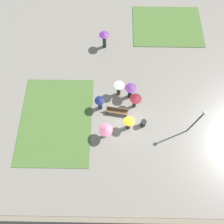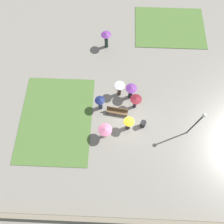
{
  "view_description": "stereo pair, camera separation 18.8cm",
  "coord_description": "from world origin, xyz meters",
  "px_view_note": "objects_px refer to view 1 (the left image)",
  "views": [
    {
      "loc": [
        -1.41,
        -7.26,
        18.72
      ],
      "look_at": [
        -1.53,
        0.41,
        0.92
      ],
      "focal_mm": 35.0,
      "sensor_mm": 36.0,
      "label": 1
    },
    {
      "loc": [
        -1.22,
        -7.26,
        18.72
      ],
      "look_at": [
        -1.53,
        0.41,
        0.92
      ],
      "focal_mm": 35.0,
      "sensor_mm": 36.0,
      "label": 2
    }
  ],
  "objects_px": {
    "park_bench": "(117,111)",
    "lone_walker_far_path": "(104,37)",
    "crowd_person_yellow": "(129,123)",
    "crowd_person_purple": "(130,90)",
    "trash_bin": "(143,123)",
    "crowd_person_pink": "(106,130)",
    "crowd_person_maroon": "(135,99)",
    "crowd_person_navy": "(100,102)",
    "lamp_post": "(198,120)",
    "crowd_person_white": "(119,88)"
  },
  "relations": [
    {
      "from": "trash_bin",
      "to": "crowd_person_purple",
      "type": "height_order",
      "value": "crowd_person_purple"
    },
    {
      "from": "crowd_person_maroon",
      "to": "crowd_person_purple",
      "type": "height_order",
      "value": "crowd_person_purple"
    },
    {
      "from": "park_bench",
      "to": "lone_walker_far_path",
      "type": "bearing_deg",
      "value": 108.58
    },
    {
      "from": "park_bench",
      "to": "crowd_person_navy",
      "type": "height_order",
      "value": "crowd_person_navy"
    },
    {
      "from": "trash_bin",
      "to": "lone_walker_far_path",
      "type": "distance_m",
      "value": 9.69
    },
    {
      "from": "lamp_post",
      "to": "crowd_person_purple",
      "type": "height_order",
      "value": "lamp_post"
    },
    {
      "from": "lamp_post",
      "to": "crowd_person_yellow",
      "type": "bearing_deg",
      "value": 177.13
    },
    {
      "from": "lamp_post",
      "to": "trash_bin",
      "type": "xyz_separation_m",
      "value": [
        -3.96,
        0.5,
        -2.31
      ]
    },
    {
      "from": "crowd_person_purple",
      "to": "crowd_person_white",
      "type": "bearing_deg",
      "value": 101.89
    },
    {
      "from": "crowd_person_yellow",
      "to": "crowd_person_purple",
      "type": "distance_m",
      "value": 3.16
    },
    {
      "from": "trash_bin",
      "to": "park_bench",
      "type": "bearing_deg",
      "value": 153.11
    },
    {
      "from": "park_bench",
      "to": "crowd_person_navy",
      "type": "relative_size",
      "value": 1.13
    },
    {
      "from": "trash_bin",
      "to": "crowd_person_navy",
      "type": "bearing_deg",
      "value": 156.68
    },
    {
      "from": "lamp_post",
      "to": "crowd_person_maroon",
      "type": "relative_size",
      "value": 2.34
    },
    {
      "from": "crowd_person_navy",
      "to": "crowd_person_maroon",
      "type": "bearing_deg",
      "value": -112.84
    },
    {
      "from": "park_bench",
      "to": "lone_walker_far_path",
      "type": "relative_size",
      "value": 1.0
    },
    {
      "from": "crowd_person_maroon",
      "to": "lamp_post",
      "type": "bearing_deg",
      "value": 106.34
    },
    {
      "from": "crowd_person_pink",
      "to": "lone_walker_far_path",
      "type": "xyz_separation_m",
      "value": [
        -0.41,
        9.94,
        -0.05
      ]
    },
    {
      "from": "crowd_person_purple",
      "to": "crowd_person_maroon",
      "type": "bearing_deg",
      "value": -131.78
    },
    {
      "from": "park_bench",
      "to": "trash_bin",
      "type": "distance_m",
      "value": 2.62
    },
    {
      "from": "crowd_person_pink",
      "to": "trash_bin",
      "type": "bearing_deg",
      "value": -70.32
    },
    {
      "from": "lamp_post",
      "to": "crowd_person_pink",
      "type": "bearing_deg",
      "value": -175.77
    },
    {
      "from": "crowd_person_yellow",
      "to": "lone_walker_far_path",
      "type": "bearing_deg",
      "value": -156.27
    },
    {
      "from": "lone_walker_far_path",
      "to": "crowd_person_yellow",
      "type": "bearing_deg",
      "value": 79.02
    },
    {
      "from": "crowd_person_purple",
      "to": "lone_walker_far_path",
      "type": "height_order",
      "value": "lone_walker_far_path"
    },
    {
      "from": "lamp_post",
      "to": "trash_bin",
      "type": "height_order",
      "value": "lamp_post"
    },
    {
      "from": "trash_bin",
      "to": "crowd_person_purple",
      "type": "bearing_deg",
      "value": 111.51
    },
    {
      "from": "crowd_person_maroon",
      "to": "crowd_person_white",
      "type": "xyz_separation_m",
      "value": [
        -1.47,
        1.28,
        -0.18
      ]
    },
    {
      "from": "lamp_post",
      "to": "crowd_person_yellow",
      "type": "relative_size",
      "value": 2.37
    },
    {
      "from": "crowd_person_purple",
      "to": "lone_walker_far_path",
      "type": "distance_m",
      "value": 6.51
    },
    {
      "from": "crowd_person_navy",
      "to": "crowd_person_yellow",
      "type": "bearing_deg",
      "value": -153.33
    },
    {
      "from": "crowd_person_navy",
      "to": "lone_walker_far_path",
      "type": "bearing_deg",
      "value": -28.29
    },
    {
      "from": "park_bench",
      "to": "lone_walker_far_path",
      "type": "distance_m",
      "value": 7.89
    },
    {
      "from": "crowd_person_white",
      "to": "lone_walker_far_path",
      "type": "xyz_separation_m",
      "value": [
        -1.51,
        5.73,
        0.17
      ]
    },
    {
      "from": "park_bench",
      "to": "crowd_person_navy",
      "type": "xyz_separation_m",
      "value": [
        -1.56,
        0.5,
        0.65
      ]
    },
    {
      "from": "crowd_person_pink",
      "to": "crowd_person_maroon",
      "type": "bearing_deg",
      "value": -38.89
    },
    {
      "from": "lone_walker_far_path",
      "to": "park_bench",
      "type": "bearing_deg",
      "value": 74.46
    },
    {
      "from": "trash_bin",
      "to": "crowd_person_pink",
      "type": "xyz_separation_m",
      "value": [
        -3.3,
        -1.03,
        0.98
      ]
    },
    {
      "from": "lamp_post",
      "to": "crowd_person_yellow",
      "type": "height_order",
      "value": "lamp_post"
    },
    {
      "from": "crowd_person_yellow",
      "to": "crowd_person_navy",
      "type": "bearing_deg",
      "value": -117.46
    },
    {
      "from": "park_bench",
      "to": "lone_walker_far_path",
      "type": "height_order",
      "value": "lone_walker_far_path"
    },
    {
      "from": "trash_bin",
      "to": "crowd_person_white",
      "type": "height_order",
      "value": "crowd_person_white"
    },
    {
      "from": "crowd_person_white",
      "to": "crowd_person_purple",
      "type": "relative_size",
      "value": 0.96
    },
    {
      "from": "park_bench",
      "to": "crowd_person_white",
      "type": "height_order",
      "value": "crowd_person_white"
    },
    {
      "from": "crowd_person_maroon",
      "to": "crowd_person_purple",
      "type": "relative_size",
      "value": 0.95
    },
    {
      "from": "park_bench",
      "to": "crowd_person_purple",
      "type": "distance_m",
      "value": 2.27
    },
    {
      "from": "lamp_post",
      "to": "crowd_person_navy",
      "type": "distance_m",
      "value": 8.32
    },
    {
      "from": "trash_bin",
      "to": "crowd_person_pink",
      "type": "relative_size",
      "value": 0.5
    },
    {
      "from": "crowd_person_maroon",
      "to": "lone_walker_far_path",
      "type": "height_order",
      "value": "lone_walker_far_path"
    },
    {
      "from": "lone_walker_far_path",
      "to": "crowd_person_navy",
      "type": "bearing_deg",
      "value": 62.86
    }
  ]
}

